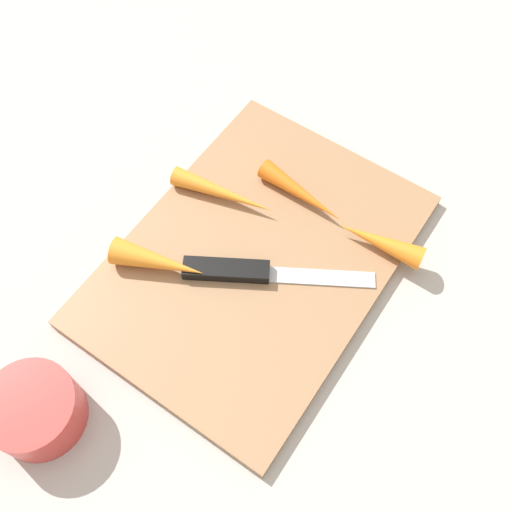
# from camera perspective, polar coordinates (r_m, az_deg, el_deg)

# --- Properties ---
(ground_plane) EXTENTS (1.40, 1.40, 0.00)m
(ground_plane) POSITION_cam_1_polar(r_m,az_deg,el_deg) (0.64, -0.00, -0.52)
(ground_plane) COLOR #ADA8A0
(cutting_board) EXTENTS (0.36, 0.26, 0.01)m
(cutting_board) POSITION_cam_1_polar(r_m,az_deg,el_deg) (0.63, -0.00, -0.26)
(cutting_board) COLOR #99704C
(cutting_board) RESTS_ON ground_plane
(knife) EXTENTS (0.12, 0.18, 0.01)m
(knife) POSITION_cam_1_polar(r_m,az_deg,el_deg) (0.61, -1.65, -1.45)
(knife) COLOR #B7B7BC
(knife) RESTS_ON cutting_board
(carrot_longest) EXTENTS (0.04, 0.12, 0.02)m
(carrot_longest) POSITION_cam_1_polar(r_m,az_deg,el_deg) (0.66, -3.23, 6.11)
(carrot_longest) COLOR orange
(carrot_longest) RESTS_ON cutting_board
(carrot_short) EXTENTS (0.06, 0.10, 0.03)m
(carrot_short) POSITION_cam_1_polar(r_m,az_deg,el_deg) (0.61, -9.46, -0.54)
(carrot_short) COLOR orange
(carrot_short) RESTS_ON cutting_board
(carrot_long) EXTENTS (0.03, 0.11, 0.02)m
(carrot_long) POSITION_cam_1_polar(r_m,az_deg,el_deg) (0.66, 4.38, 6.09)
(carrot_long) COLOR orange
(carrot_long) RESTS_ON cutting_board
(carrot_shortest) EXTENTS (0.04, 0.09, 0.03)m
(carrot_shortest) POSITION_cam_1_polar(r_m,az_deg,el_deg) (0.63, 11.91, 1.34)
(carrot_shortest) COLOR orange
(carrot_shortest) RESTS_ON cutting_board
(small_bowl) EXTENTS (0.08, 0.08, 0.05)m
(small_bowl) POSITION_cam_1_polar(r_m,az_deg,el_deg) (0.59, -20.57, -13.82)
(small_bowl) COLOR red
(small_bowl) RESTS_ON ground_plane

